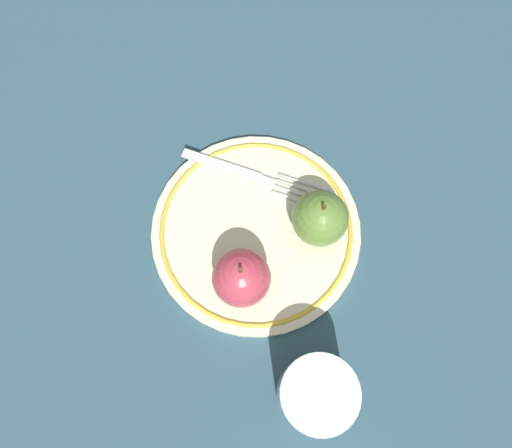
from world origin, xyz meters
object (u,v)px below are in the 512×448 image
Objects in this scene: fork at (250,175)px; drinking_glass at (316,394)px; apple_red_whole at (241,278)px; apple_second_whole at (320,218)px; plate at (256,231)px.

fork is 1.96× the size of drinking_glass.
apple_red_whole is 1.00× the size of apple_second_whole.
plate is at bearing 54.56° from apple_second_whole.
drinking_glass is (-0.24, 0.10, 0.03)m from fork.
apple_red_whole is 0.11m from apple_second_whole.
fork is (0.10, -0.09, -0.03)m from apple_red_whole.
apple_red_whole is 0.43× the size of fork.
drinking_glass reaches higher than plate.
apple_second_whole is (-0.04, -0.06, 0.04)m from plate.
apple_second_whole reaches higher than fork.
fork is at bearing -22.61° from drinking_glass.
apple_second_whole is at bearing -41.24° from drinking_glass.
fork is at bearing -40.98° from apple_red_whole.
apple_red_whole reaches higher than drinking_glass.
apple_red_whole is at bearing -5.02° from drinking_glass.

